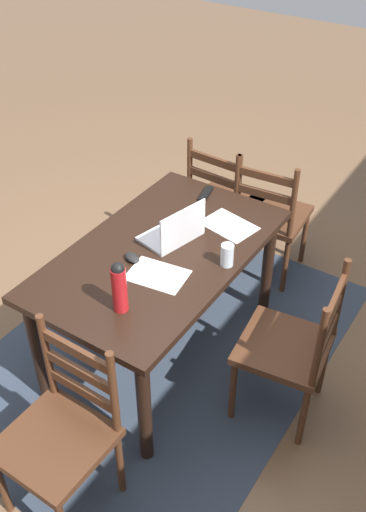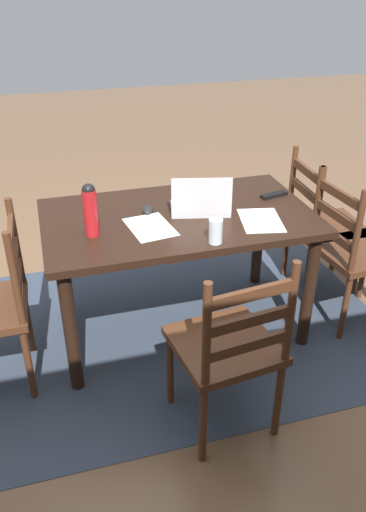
# 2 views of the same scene
# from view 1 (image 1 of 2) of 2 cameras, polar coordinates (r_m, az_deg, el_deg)

# --- Properties ---
(ground_plane) EXTENTS (14.00, 14.00, 0.00)m
(ground_plane) POSITION_cam_1_polar(r_m,az_deg,el_deg) (3.65, -1.92, -8.95)
(ground_plane) COLOR brown
(area_rug) EXTENTS (2.47, 1.79, 0.01)m
(area_rug) POSITION_cam_1_polar(r_m,az_deg,el_deg) (3.65, -1.92, -8.92)
(area_rug) COLOR #333D4C
(area_rug) RESTS_ON ground
(dining_table) EXTENTS (1.47, 0.86, 0.76)m
(dining_table) POSITION_cam_1_polar(r_m,az_deg,el_deg) (3.20, -2.16, -0.89)
(dining_table) COLOR black
(dining_table) RESTS_ON ground
(chair_left_near) EXTENTS (0.46, 0.46, 0.95)m
(chair_left_near) POSITION_cam_1_polar(r_m,az_deg,el_deg) (4.10, 4.10, 5.32)
(chair_left_near) COLOR #4C2B19
(chair_left_near) RESTS_ON ground
(chair_left_far) EXTENTS (0.47, 0.47, 0.95)m
(chair_left_far) POSITION_cam_1_polar(r_m,az_deg,el_deg) (3.97, 8.48, 3.80)
(chair_left_far) COLOR #4C2B19
(chair_left_far) RESTS_ON ground
(chair_right_far) EXTENTS (0.45, 0.45, 0.95)m
(chair_right_far) POSITION_cam_1_polar(r_m,az_deg,el_deg) (2.74, -11.78, -16.63)
(chair_right_far) COLOR #4C2B19
(chair_right_far) RESTS_ON ground
(chair_far_head) EXTENTS (0.49, 0.49, 0.95)m
(chair_far_head) POSITION_cam_1_polar(r_m,az_deg,el_deg) (3.06, 10.53, -8.76)
(chair_far_head) COLOR #4C2B19
(chair_far_head) RESTS_ON ground
(laptop) EXTENTS (0.36, 0.29, 0.23)m
(laptop) POSITION_cam_1_polar(r_m,az_deg,el_deg) (3.18, -0.73, 2.40)
(laptop) COLOR silver
(laptop) RESTS_ON dining_table
(water_bottle) EXTENTS (0.07, 0.07, 0.27)m
(water_bottle) POSITION_cam_1_polar(r_m,az_deg,el_deg) (2.71, -6.23, -2.92)
(water_bottle) COLOR red
(water_bottle) RESTS_ON dining_table
(drinking_glass) EXTENTS (0.07, 0.07, 0.12)m
(drinking_glass) POSITION_cam_1_polar(r_m,az_deg,el_deg) (3.01, 4.31, 0.10)
(drinking_glass) COLOR silver
(drinking_glass) RESTS_ON dining_table
(computer_mouse) EXTENTS (0.09, 0.11, 0.03)m
(computer_mouse) POSITION_cam_1_polar(r_m,az_deg,el_deg) (3.07, -4.98, -0.15)
(computer_mouse) COLOR black
(computer_mouse) RESTS_ON dining_table
(tv_remote) EXTENTS (0.18, 0.08, 0.02)m
(tv_remote) POSITION_cam_1_polar(r_m,az_deg,el_deg) (3.60, 2.22, 6.05)
(tv_remote) COLOR black
(tv_remote) RESTS_ON dining_table
(paper_stack_left) EXTENTS (0.25, 0.32, 0.00)m
(paper_stack_left) POSITION_cam_1_polar(r_m,az_deg,el_deg) (2.97, -2.51, -1.86)
(paper_stack_left) COLOR white
(paper_stack_left) RESTS_ON dining_table
(paper_stack_right) EXTENTS (0.27, 0.33, 0.00)m
(paper_stack_right) POSITION_cam_1_polar(r_m,az_deg,el_deg) (3.34, 4.48, 2.98)
(paper_stack_right) COLOR white
(paper_stack_right) RESTS_ON dining_table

